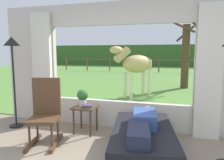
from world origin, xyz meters
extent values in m
cube|color=beige|center=(-2.02, 2.26, 1.27)|extent=(1.15, 0.12, 2.55)
cube|color=beige|center=(0.00, 2.26, 0.28)|extent=(2.90, 0.12, 0.55)
cube|color=beige|center=(0.00, 2.26, 2.33)|extent=(2.90, 0.12, 0.45)
cube|color=silver|center=(-1.69, 2.12, 1.20)|extent=(0.44, 0.10, 2.40)
cube|color=silver|center=(1.69, 2.12, 1.20)|extent=(0.44, 0.10, 2.40)
cube|color=#568438|center=(0.00, 13.16, 0.01)|extent=(36.00, 21.68, 0.02)
cube|color=#385E28|center=(0.00, 23.00, 1.20)|extent=(36.00, 2.00, 2.40)
cube|color=black|center=(0.67, 1.15, 0.12)|extent=(1.07, 1.68, 0.24)
cube|color=black|center=(0.67, 1.15, 0.33)|extent=(1.17, 1.82, 0.18)
cube|color=#334C8C|center=(0.67, 1.30, 0.53)|extent=(0.43, 0.65, 0.22)
cube|color=#1E2338|center=(0.67, 0.71, 0.51)|extent=(0.39, 0.72, 0.18)
sphere|color=tan|center=(0.67, 1.69, 0.53)|extent=(0.20, 0.20, 0.20)
cube|color=#4C331E|center=(-0.98, 1.05, 0.44)|extent=(0.59, 0.59, 0.06)
cube|color=#4C331E|center=(-1.03, 1.26, 0.78)|extent=(0.48, 0.19, 0.68)
cube|color=#4C331E|center=(-1.17, 1.00, 0.03)|extent=(0.24, 0.67, 0.06)
cube|color=#4C331E|center=(-0.78, 1.11, 0.03)|extent=(0.24, 0.67, 0.06)
cylinder|color=#4C331E|center=(-1.10, 0.83, 0.24)|extent=(0.04, 0.04, 0.38)
cylinder|color=#4C331E|center=(-0.75, 0.93, 0.24)|extent=(0.04, 0.04, 0.38)
cylinder|color=#4C331E|center=(-1.20, 1.18, 0.24)|extent=(0.04, 0.04, 0.38)
cylinder|color=#4C331E|center=(-0.85, 1.28, 0.24)|extent=(0.04, 0.04, 0.38)
cube|color=#4C331E|center=(-0.52, 1.76, 0.51)|extent=(0.44, 0.44, 0.03)
cylinder|color=#4C331E|center=(-0.69, 1.59, 0.24)|extent=(0.04, 0.04, 0.49)
cylinder|color=#4C331E|center=(-0.35, 1.59, 0.24)|extent=(0.04, 0.04, 0.49)
cylinder|color=#4C331E|center=(-0.69, 1.93, 0.24)|extent=(0.04, 0.04, 0.49)
cylinder|color=#4C331E|center=(-0.35, 1.93, 0.24)|extent=(0.04, 0.04, 0.49)
cylinder|color=silver|center=(-0.60, 1.82, 0.58)|extent=(0.14, 0.14, 0.12)
sphere|color=#2D6B2D|center=(-0.60, 1.82, 0.73)|extent=(0.22, 0.22, 0.22)
cube|color=#337247|center=(-0.44, 1.70, 0.54)|extent=(0.19, 0.17, 0.03)
cube|color=#59336B|center=(-0.44, 1.69, 0.56)|extent=(0.20, 0.17, 0.02)
cylinder|color=black|center=(-2.07, 1.67, 0.01)|extent=(0.28, 0.28, 0.03)
cylinder|color=black|center=(-2.07, 1.67, 0.84)|extent=(0.04, 0.04, 1.69)
cone|color=black|center=(-2.07, 1.67, 1.78)|extent=(0.32, 0.32, 0.18)
ellipsoid|color=tan|center=(-0.09, 5.26, 1.17)|extent=(1.20, 1.32, 0.60)
cylinder|color=tan|center=(-0.51, 4.72, 1.48)|extent=(0.57, 0.63, 0.53)
ellipsoid|color=tan|center=(-0.65, 4.53, 1.63)|extent=(0.45, 0.50, 0.24)
cube|color=beige|center=(-0.46, 4.78, 1.51)|extent=(0.33, 0.39, 0.32)
cylinder|color=beige|center=(0.28, 5.73, 1.02)|extent=(0.14, 0.14, 0.55)
cylinder|color=beige|center=(-0.22, 4.83, 0.45)|extent=(0.11, 0.11, 0.85)
cylinder|color=beige|center=(-0.47, 5.02, 0.45)|extent=(0.11, 0.11, 0.85)
cylinder|color=beige|center=(0.30, 5.49, 0.45)|extent=(0.11, 0.11, 0.85)
cylinder|color=beige|center=(0.04, 5.69, 0.45)|extent=(0.11, 0.11, 0.85)
cylinder|color=#4C3823|center=(1.56, 7.70, 1.37)|extent=(0.32, 0.32, 2.70)
cylinder|color=#47331E|center=(1.43, 7.37, 2.58)|extent=(0.90, 0.44, 0.53)
cylinder|color=#47331E|center=(1.53, 8.03, 2.36)|extent=(0.77, 0.17, 0.70)
cylinder|color=#47331E|center=(2.04, 7.76, 2.07)|extent=(0.20, 0.90, 1.18)
cylinder|color=#47331E|center=(1.69, 7.16, 2.78)|extent=(1.25, 0.40, 1.07)
cylinder|color=#47331E|center=(1.95, 7.31, 2.51)|extent=(0.91, 0.92, 1.13)
cylinder|color=brown|center=(-8.00, 14.89, 0.57)|extent=(0.10, 0.10, 1.10)
cylinder|color=brown|center=(-6.00, 14.89, 0.57)|extent=(0.10, 0.10, 1.10)
cylinder|color=brown|center=(-4.00, 14.89, 0.57)|extent=(0.10, 0.10, 1.10)
cylinder|color=brown|center=(-2.00, 14.89, 0.57)|extent=(0.10, 0.10, 1.10)
cylinder|color=brown|center=(0.00, 14.89, 0.57)|extent=(0.10, 0.10, 1.10)
cylinder|color=brown|center=(2.00, 14.89, 0.57)|extent=(0.10, 0.10, 1.10)
cylinder|color=brown|center=(4.00, 14.89, 0.57)|extent=(0.10, 0.10, 1.10)
cube|color=brown|center=(0.00, 14.89, 0.97)|extent=(16.00, 0.06, 0.08)
camera|label=1|loc=(1.08, -1.92, 1.56)|focal=34.01mm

